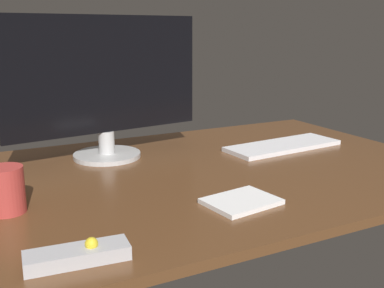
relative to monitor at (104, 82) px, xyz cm
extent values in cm
cube|color=brown|center=(12.09, -22.20, -22.00)|extent=(140.00, 84.00, 2.00)
cylinder|color=#BEBEBE|center=(0.00, 0.00, -20.39)|extent=(18.57, 18.57, 1.22)
cylinder|color=#BEBEBE|center=(0.00, 0.00, -16.63)|extent=(4.39, 4.39, 6.30)
cube|color=black|center=(0.00, 0.00, 1.99)|extent=(55.65, 10.13, 30.95)
cube|color=white|center=(50.30, -14.06, -20.37)|extent=(37.05, 15.42, 1.27)
cube|color=#B7B7BC|center=(-21.73, -55.66, -19.87)|extent=(16.32, 6.53, 2.28)
sphere|color=yellow|center=(-19.50, -55.87, -18.36)|extent=(2.10, 2.10, 2.10)
cylinder|color=#B23833|center=(-29.09, -29.56, -16.40)|extent=(7.16, 7.16, 9.20)
cube|color=white|center=(14.08, -46.68, -20.52)|extent=(15.63, 12.82, 0.98)
camera|label=1|loc=(-35.37, -120.75, 13.92)|focal=42.97mm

